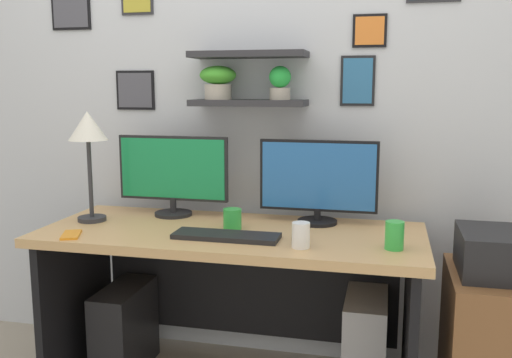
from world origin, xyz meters
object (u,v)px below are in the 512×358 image
Objects in this scene: computer_mouse at (300,237)px; drawer_cabinet at (503,354)px; desk_lamp at (88,134)px; pen_cup at (301,235)px; water_cup at (394,235)px; computer_tower_right at (365,345)px; monitor_left at (173,173)px; keyboard at (226,236)px; desk at (235,272)px; cell_phone at (71,235)px; monitor_right at (318,181)px; printer at (510,254)px; coffee_mug at (232,219)px; computer_tower_left at (125,329)px.

computer_mouse is 0.14× the size of drawer_cabinet.
desk_lamp is 1.09m from pen_cup.
water_cup is 0.63m from computer_tower_right.
keyboard is (0.37, -0.35, -0.20)m from monitor_left.
keyboard is 0.30m from computer_mouse.
pen_cup is (0.02, -0.10, 0.04)m from computer_mouse.
desk is 1.15m from drawer_cabinet.
water_cup is at bearing -17.58° from cell_phone.
monitor_right is at bearing 0.00° from monitor_left.
desk_lamp is at bearing 178.10° from printer.
computer_mouse reaches higher than desk.
monitor_right is at bearing 46.40° from keyboard.
keyboard is at bearing -84.73° from desk.
monitor_right is 0.43m from coffee_mug.
pen_cup is 0.24× the size of computer_tower_left.
monitor_right is at bearing 88.17° from pen_cup.
keyboard is 0.87× the size of desk_lamp.
keyboard is at bearing -82.90° from coffee_mug.
printer is (1.75, 0.20, -0.02)m from cell_phone.
cell_phone is 1.27× the size of water_cup.
water_cup is (0.69, -0.19, 0.26)m from desk.
drawer_cabinet is at bearing -90.00° from printer.
pen_cup is 0.81m from printer.
keyboard is at bearing -133.60° from monitor_right.
printer is 0.75m from computer_tower_right.
printer is at bearing 11.99° from water_cup.
desk is 2.55× the size of drawer_cabinet.
monitor_right is 1.03m from drawer_cabinet.
coffee_mug reaches higher than computer_mouse.
water_cup is 0.45m from printer.
monitor_left is 0.82m from pen_cup.
coffee_mug is at bearing 147.22° from pen_cup.
pen_cup reaches higher than desk.
desk is 0.29m from keyboard.
computer_tower_right is at bearing -6.64° from monitor_left.
computer_mouse is 0.34m from coffee_mug.
water_cup reaches higher than drawer_cabinet.
desk_lamp reaches higher than coffee_mug.
desk_lamp is at bearing -161.62° from computer_tower_left.
desk_lamp is 3.63× the size of cell_phone.
drawer_cabinet is (1.13, -0.06, -0.47)m from coffee_mug.
coffee_mug is at bearing -93.42° from desk.
water_cup is (0.35, 0.06, 0.01)m from pen_cup.
monitor_right is 1.41× the size of printer.
printer is (0.79, 0.15, -0.06)m from pen_cup.
monitor_right reaches higher than computer_mouse.
desk_lamp is at bearing 78.58° from cell_phone.
computer_tower_right is at bearing 113.04° from water_cup.
computer_tower_right is at bearing 8.31° from coffee_mug.
computer_tower_left is (-0.55, 0.00, -0.33)m from desk.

